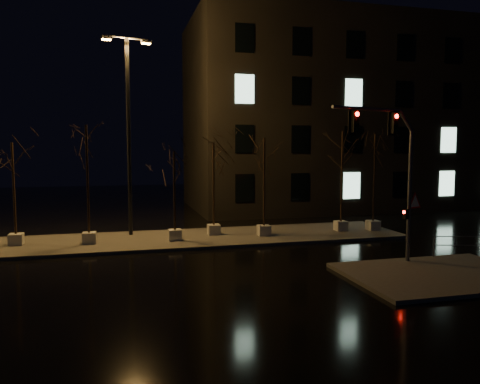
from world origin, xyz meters
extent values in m
plane|color=black|center=(0.00, 0.00, 0.00)|extent=(90.00, 90.00, 0.00)
cube|color=#4B4843|center=(0.00, 6.00, 0.07)|extent=(22.00, 5.00, 0.15)
cube|color=#4B4843|center=(7.50, -3.50, 0.07)|extent=(7.00, 5.00, 0.15)
cube|color=black|center=(14.00, 18.00, 7.50)|extent=(25.00, 12.00, 15.00)
cube|color=#BBB9AF|center=(-9.19, 6.22, 0.43)|extent=(0.65, 0.65, 0.55)
cylinder|color=black|center=(-9.19, 6.22, 2.93)|extent=(0.11, 0.11, 4.46)
cube|color=#BBB9AF|center=(-5.73, 5.68, 0.43)|extent=(0.65, 0.65, 0.55)
cylinder|color=black|center=(-5.73, 5.68, 3.36)|extent=(0.11, 0.11, 5.31)
cube|color=#BBB9AF|center=(-1.49, 5.45, 0.43)|extent=(0.65, 0.65, 0.55)
cylinder|color=black|center=(-1.49, 5.45, 2.70)|extent=(0.11, 0.11, 4.01)
cube|color=#BBB9AF|center=(0.76, 6.50, 0.43)|extent=(0.65, 0.65, 0.55)
cylinder|color=black|center=(0.76, 6.50, 2.95)|extent=(0.11, 0.11, 4.50)
cube|color=#BBB9AF|center=(3.35, 5.57, 0.43)|extent=(0.65, 0.65, 0.55)
cylinder|color=black|center=(3.35, 5.57, 3.06)|extent=(0.11, 0.11, 4.72)
cube|color=#BBB9AF|center=(8.10, 5.86, 0.43)|extent=(0.65, 0.65, 0.55)
cylinder|color=black|center=(8.10, 5.86, 3.28)|extent=(0.11, 0.11, 5.15)
cube|color=#BBB9AF|center=(10.00, 5.57, 0.43)|extent=(0.65, 0.65, 0.55)
cylinder|color=black|center=(10.00, 5.57, 3.19)|extent=(0.11, 0.11, 4.98)
cylinder|color=slate|center=(7.47, -1.50, 2.88)|extent=(0.16, 0.16, 5.45)
cylinder|color=slate|center=(5.01, -2.27, 6.37)|extent=(3.51, 1.21, 0.13)
cube|color=black|center=(6.43, -1.83, 5.87)|extent=(0.32, 0.27, 0.82)
cube|color=black|center=(4.35, -2.48, 5.87)|extent=(0.32, 0.27, 0.82)
cube|color=black|center=(7.28, -1.56, 2.15)|extent=(0.24, 0.22, 0.41)
cone|color=red|center=(7.74, -1.46, 2.60)|extent=(0.91, 0.31, 0.95)
sphere|color=#FF0C07|center=(7.47, -1.50, 6.14)|extent=(0.16, 0.16, 0.16)
cylinder|color=black|center=(-3.66, 7.59, 5.42)|extent=(0.21, 0.21, 10.55)
cylinder|color=black|center=(-3.66, 7.59, 10.70)|extent=(2.29, 0.60, 0.11)
cube|color=#FFA232|center=(-4.69, 7.37, 10.54)|extent=(0.58, 0.40, 0.21)
cube|color=#FFA232|center=(-2.63, 7.82, 10.54)|extent=(0.58, 0.40, 0.21)
cylinder|color=slate|center=(8.98, -1.21, 0.58)|extent=(0.05, 0.05, 0.87)
cylinder|color=slate|center=(10.00, -1.50, 1.06)|extent=(2.05, 0.62, 0.04)
cylinder|color=slate|center=(10.00, -1.50, 0.68)|extent=(2.05, 0.62, 0.04)
camera|label=1|loc=(-4.25, -18.44, 4.88)|focal=35.00mm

